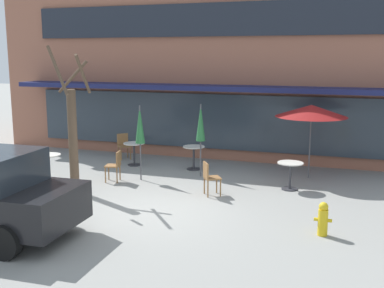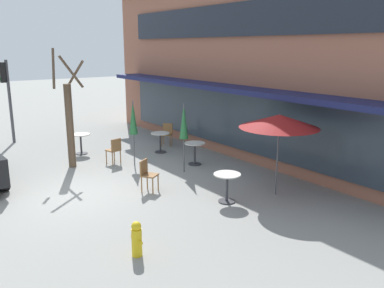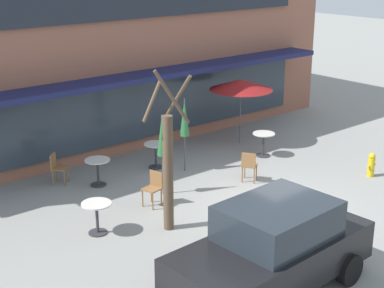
% 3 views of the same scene
% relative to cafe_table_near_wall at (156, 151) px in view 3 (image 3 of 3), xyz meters
% --- Properties ---
extents(ground_plane, '(80.00, 80.00, 0.00)m').
position_rel_cafe_table_near_wall_xyz_m(ground_plane, '(0.39, -4.31, -0.52)').
color(ground_plane, gray).
extents(building_facade, '(17.60, 9.10, 6.65)m').
position_rel_cafe_table_near_wall_xyz_m(building_facade, '(0.39, 5.65, 2.81)').
color(building_facade, '#935B47').
rests_on(building_facade, ground).
extents(cafe_table_near_wall, '(0.70, 0.70, 0.76)m').
position_rel_cafe_table_near_wall_xyz_m(cafe_table_near_wall, '(0.00, 0.00, 0.00)').
color(cafe_table_near_wall, '#333338').
rests_on(cafe_table_near_wall, ground).
extents(cafe_table_streetside, '(0.70, 0.70, 0.76)m').
position_rel_cafe_table_near_wall_xyz_m(cafe_table_streetside, '(3.24, -1.34, 0.00)').
color(cafe_table_streetside, '#333338').
rests_on(cafe_table_streetside, ground).
extents(cafe_table_by_tree, '(0.70, 0.70, 0.76)m').
position_rel_cafe_table_near_wall_xyz_m(cafe_table_by_tree, '(-3.60, -2.62, 0.00)').
color(cafe_table_by_tree, '#333338').
rests_on(cafe_table_by_tree, ground).
extents(cafe_table_mid_patio, '(0.70, 0.70, 0.76)m').
position_rel_cafe_table_near_wall_xyz_m(cafe_table_mid_patio, '(-2.06, -0.10, 0.00)').
color(cafe_table_mid_patio, '#333338').
rests_on(cafe_table_mid_patio, ground).
extents(patio_umbrella_green_folded, '(0.28, 0.28, 2.20)m').
position_rel_cafe_table_near_wall_xyz_m(patio_umbrella_green_folded, '(0.49, -0.78, 1.11)').
color(patio_umbrella_green_folded, '#4C4C51').
rests_on(patio_umbrella_green_folded, ground).
extents(patio_umbrella_cream_folded, '(0.28, 0.28, 2.20)m').
position_rel_cafe_table_near_wall_xyz_m(patio_umbrella_cream_folded, '(-1.05, -1.74, 1.11)').
color(patio_umbrella_cream_folded, '#4C4C51').
rests_on(patio_umbrella_cream_folded, ground).
extents(patio_umbrella_corner_open, '(2.10, 2.10, 2.20)m').
position_rel_cafe_table_near_wall_xyz_m(patio_umbrella_corner_open, '(3.60, 0.10, 1.51)').
color(patio_umbrella_corner_open, '#4C4C51').
rests_on(patio_umbrella_corner_open, ground).
extents(cafe_chair_0, '(0.57, 0.57, 0.89)m').
position_rel_cafe_table_near_wall_xyz_m(cafe_chair_0, '(-2.87, 0.72, 0.01)').
color(cafe_chair_0, olive).
rests_on(cafe_chair_0, ground).
extents(cafe_chair_1, '(0.48, 0.48, 0.89)m').
position_rel_cafe_table_near_wall_xyz_m(cafe_chair_1, '(-1.66, -2.17, 0.01)').
color(cafe_chair_1, olive).
rests_on(cafe_chair_1, ground).
extents(cafe_chair_2, '(0.55, 0.55, 0.89)m').
position_rel_cafe_table_near_wall_xyz_m(cafe_chair_2, '(1.33, -2.60, 0.01)').
color(cafe_chair_2, olive).
rests_on(cafe_chair_2, ground).
extents(parked_sedan, '(4.27, 2.15, 1.76)m').
position_rel_cafe_table_near_wall_xyz_m(parked_sedan, '(-2.26, -6.79, 0.36)').
color(parked_sedan, black).
rests_on(parked_sedan, ground).
extents(street_tree, '(0.98, 1.07, 3.87)m').
position_rel_cafe_table_near_wall_xyz_m(street_tree, '(-2.18, -3.47, 1.10)').
color(street_tree, brown).
rests_on(street_tree, ground).
extents(fire_hydrant, '(0.36, 0.20, 0.71)m').
position_rel_cafe_table_near_wall_xyz_m(fire_hydrant, '(4.35, -4.55, -0.16)').
color(fire_hydrant, gold).
rests_on(fire_hydrant, ground).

